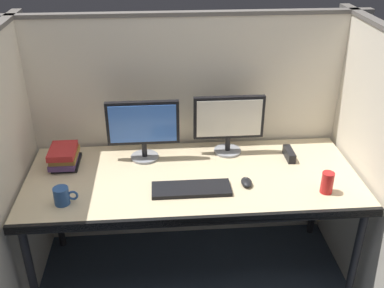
# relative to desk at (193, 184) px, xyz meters

# --- Properties ---
(cubicle_partition_rear) EXTENTS (2.21, 0.06, 1.57)m
(cubicle_partition_rear) POSITION_rel_desk_xyz_m (0.00, 0.46, 0.10)
(cubicle_partition_rear) COLOR beige
(cubicle_partition_rear) RESTS_ON ground
(cubicle_partition_left) EXTENTS (0.06, 1.41, 1.57)m
(cubicle_partition_left) POSITION_rel_desk_xyz_m (-0.99, -0.09, 0.10)
(cubicle_partition_left) COLOR beige
(cubicle_partition_left) RESTS_ON ground
(cubicle_partition_right) EXTENTS (0.06, 1.41, 1.57)m
(cubicle_partition_right) POSITION_rel_desk_xyz_m (0.99, -0.09, 0.10)
(cubicle_partition_right) COLOR beige
(cubicle_partition_right) RESTS_ON ground
(desk) EXTENTS (1.90, 0.80, 0.74)m
(desk) POSITION_rel_desk_xyz_m (0.00, 0.00, 0.00)
(desk) COLOR beige
(desk) RESTS_ON ground
(monitor_left) EXTENTS (0.43, 0.17, 0.37)m
(monitor_left) POSITION_rel_desk_xyz_m (-0.28, 0.24, 0.27)
(monitor_left) COLOR gray
(monitor_left) RESTS_ON desk
(monitor_right) EXTENTS (0.43, 0.17, 0.37)m
(monitor_right) POSITION_rel_desk_xyz_m (0.24, 0.27, 0.27)
(monitor_right) COLOR gray
(monitor_right) RESTS_ON desk
(keyboard_main) EXTENTS (0.43, 0.15, 0.02)m
(keyboard_main) POSITION_rel_desk_xyz_m (-0.02, -0.14, 0.06)
(keyboard_main) COLOR black
(keyboard_main) RESTS_ON desk
(computer_mouse) EXTENTS (0.06, 0.10, 0.04)m
(computer_mouse) POSITION_rel_desk_xyz_m (0.29, -0.11, 0.07)
(computer_mouse) COLOR black
(computer_mouse) RESTS_ON desk
(book_stack) EXTENTS (0.16, 0.23, 0.12)m
(book_stack) POSITION_rel_desk_xyz_m (-0.75, 0.19, 0.11)
(book_stack) COLOR black
(book_stack) RESTS_ON desk
(coffee_mug) EXTENTS (0.13, 0.08, 0.09)m
(coffee_mug) POSITION_rel_desk_xyz_m (-0.69, -0.20, 0.10)
(coffee_mug) COLOR #264C8C
(coffee_mug) RESTS_ON desk
(soda_can) EXTENTS (0.07, 0.07, 0.12)m
(soda_can) POSITION_rel_desk_xyz_m (0.71, -0.21, 0.11)
(soda_can) COLOR red
(soda_can) RESTS_ON desk
(red_stapler) EXTENTS (0.04, 0.15, 0.06)m
(red_stapler) POSITION_rel_desk_xyz_m (0.61, 0.17, 0.08)
(red_stapler) COLOR black
(red_stapler) RESTS_ON desk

